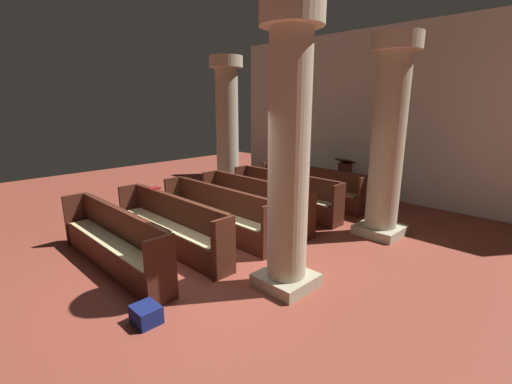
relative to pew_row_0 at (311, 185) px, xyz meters
The scene contains 14 objects.
ground_plane 4.27m from the pew_row_0, 78.12° to the right, with size 19.20×19.20×0.00m, color brown.
back_wall 2.75m from the pew_row_0, 65.61° to the left, with size 10.00×0.16×4.50m, color silver.
pew_row_0 is the anchor object (origin of this frame).
pew_row_1 1.05m from the pew_row_0, 90.00° to the right, with size 3.07×0.46×0.94m.
pew_row_2 2.10m from the pew_row_0, 90.00° to the right, with size 3.07×0.46×0.94m.
pew_row_3 3.15m from the pew_row_0, 90.00° to the right, with size 3.07×0.47×0.94m.
pew_row_4 4.20m from the pew_row_0, 90.00° to the right, with size 3.07×0.46×0.94m.
pew_row_5 5.25m from the pew_row_0, 90.00° to the right, with size 3.07×0.46×0.94m.
pillar_aisle_side 2.88m from the pew_row_0, 19.28° to the right, with size 0.90×0.90×3.79m.
pillar_far_side 2.86m from the pew_row_0, 159.00° to the right, with size 0.90×0.90×3.79m.
pillar_aisle_rear 4.66m from the pew_row_0, 58.11° to the right, with size 0.81×0.81×3.79m.
lectern 1.32m from the pew_row_0, 80.99° to the left, with size 0.48×0.45×1.08m.
hymn_book 4.13m from the pew_row_0, 101.91° to the right, with size 0.17×0.22×0.03m, color maroon.
kneeler_box_navy 5.90m from the pew_row_0, 73.07° to the right, with size 0.33×0.29×0.22m, color navy.
Camera 1 is at (4.43, -3.19, 2.60)m, focal length 24.69 mm.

